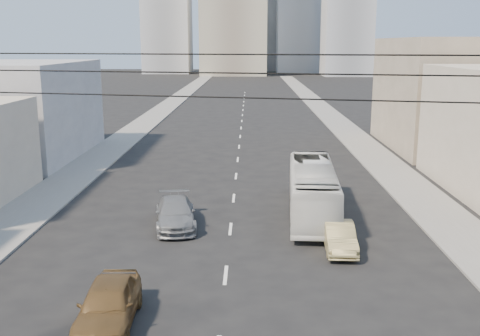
{
  "coord_description": "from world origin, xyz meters",
  "views": [
    {
      "loc": [
        0.98,
        -7.94,
        9.47
      ],
      "look_at": [
        0.52,
        18.96,
        3.5
      ],
      "focal_mm": 42.0,
      "sensor_mm": 36.0,
      "label": 1
    }
  ],
  "objects_px": {
    "sedan_brown": "(108,304)",
    "sedan_grey": "(176,213)",
    "sedan_tan": "(339,237)",
    "city_bus": "(313,190)"
  },
  "relations": [
    {
      "from": "sedan_brown",
      "to": "sedan_grey",
      "type": "height_order",
      "value": "sedan_brown"
    },
    {
      "from": "sedan_brown",
      "to": "sedan_tan",
      "type": "xyz_separation_m",
      "value": [
        9.03,
        7.37,
        -0.14
      ]
    },
    {
      "from": "sedan_brown",
      "to": "sedan_tan",
      "type": "relative_size",
      "value": 1.19
    },
    {
      "from": "sedan_grey",
      "to": "sedan_tan",
      "type": "bearing_deg",
      "value": -31.09
    },
    {
      "from": "city_bus",
      "to": "sedan_brown",
      "type": "xyz_separation_m",
      "value": [
        -8.35,
        -12.84,
        -0.68
      ]
    },
    {
      "from": "city_bus",
      "to": "sedan_brown",
      "type": "distance_m",
      "value": 15.33
    },
    {
      "from": "sedan_tan",
      "to": "sedan_grey",
      "type": "relative_size",
      "value": 0.78
    },
    {
      "from": "city_bus",
      "to": "sedan_brown",
      "type": "height_order",
      "value": "city_bus"
    },
    {
      "from": "city_bus",
      "to": "sedan_grey",
      "type": "distance_m",
      "value": 7.78
    },
    {
      "from": "sedan_brown",
      "to": "sedan_tan",
      "type": "bearing_deg",
      "value": 36.72
    }
  ]
}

